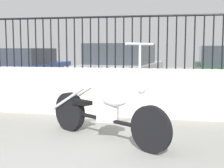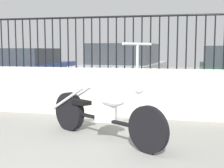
{
  "view_description": "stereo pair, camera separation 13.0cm",
  "coord_description": "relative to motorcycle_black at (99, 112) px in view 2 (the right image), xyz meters",
  "views": [
    {
      "loc": [
        1.41,
        -2.96,
        1.27
      ],
      "look_at": [
        0.41,
        2.0,
        0.7
      ],
      "focal_mm": 50.0,
      "sensor_mm": 36.0,
      "label": 1
    },
    {
      "loc": [
        1.53,
        -2.93,
        1.27
      ],
      "look_at": [
        0.41,
        2.0,
        0.7
      ],
      "focal_mm": 50.0,
      "sensor_mm": 36.0,
      "label": 2
    }
  ],
  "objects": [
    {
      "name": "car_blue",
      "position": [
        -3.4,
        4.13,
        0.28
      ],
      "size": [
        2.07,
        4.06,
        1.29
      ],
      "rotation": [
        0.0,
        0.0,
        1.61
      ],
      "color": "black",
      "rests_on": "ground_plane"
    },
    {
      "name": "car_silver",
      "position": [
        -0.43,
        4.46,
        0.33
      ],
      "size": [
        2.14,
        4.08,
        1.42
      ],
      "rotation": [
        0.0,
        0.0,
        1.47
      ],
      "color": "black",
      "rests_on": "ground_plane"
    },
    {
      "name": "low_wall",
      "position": [
        -0.39,
        1.52,
        0.08
      ],
      "size": [
        9.65,
        0.18,
        0.91
      ],
      "color": "beige",
      "rests_on": "ground_plane"
    },
    {
      "name": "motorcycle_black",
      "position": [
        0.0,
        0.0,
        0.0
      ],
      "size": [
        1.93,
        1.28,
        1.35
      ],
      "rotation": [
        0.0,
        0.0,
        -0.56
      ],
      "color": "black",
      "rests_on": "ground_plane"
    },
    {
      "name": "fence_railing",
      "position": [
        -0.39,
        1.52,
        1.14
      ],
      "size": [
        9.65,
        0.04,
        0.96
      ],
      "color": "black",
      "rests_on": "low_wall"
    },
    {
      "name": "ground_plane",
      "position": [
        -0.39,
        -1.24,
        -0.38
      ],
      "size": [
        40.0,
        40.0,
        0.0
      ],
      "primitive_type": "plane",
      "color": "gray"
    }
  ]
}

